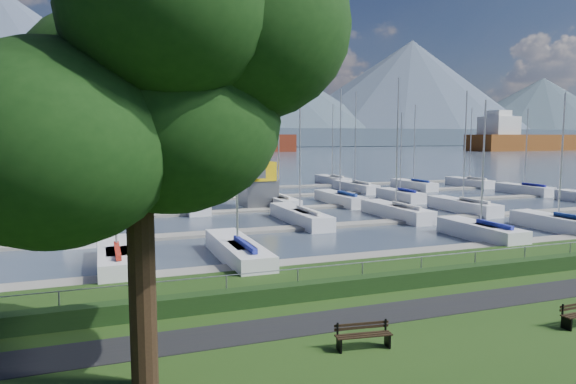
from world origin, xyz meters
name	(u,v)px	position (x,y,z in m)	size (l,w,h in m)	color
path	(422,308)	(0.00, -3.00, 0.01)	(160.00, 2.00, 0.04)	black
water	(122,150)	(0.00, 260.00, -0.40)	(800.00, 540.00, 0.20)	#3D4859
hedge	(387,282)	(0.00, -0.40, 0.35)	(80.00, 0.70, 0.70)	#193212
fence	(383,261)	(0.00, 0.00, 1.20)	(0.04, 0.04, 80.00)	gray
foothill	(117,137)	(0.00, 330.00, 6.00)	(900.00, 80.00, 12.00)	#48586A
mountains	(122,85)	(7.35, 404.62, 46.68)	(1190.00, 360.00, 115.00)	#3B4356
docks	(235,212)	(0.00, 26.00, -0.22)	(90.00, 41.60, 0.25)	slate
bench_left	(363,335)	(-3.95, -5.52, 0.42)	(1.84, 0.65, 0.85)	black
tree	(159,77)	(-10.00, -5.62, 8.10)	(10.02, 9.45, 12.24)	black
crane	(258,149)	(3.33, 29.53, 5.33)	(5.87, 13.23, 22.35)	#5C5E64
cargo_ship_mid	(163,144)	(15.67, 215.59, 3.46)	(110.46, 35.30, 21.50)	maroon
cargo_ship_east	(537,142)	(194.51, 179.05, 3.68)	(86.64, 21.71, 21.50)	brown
sailboat_fleet	(182,149)	(-4.29, 28.69, 5.44)	(75.27, 49.87, 12.93)	navy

